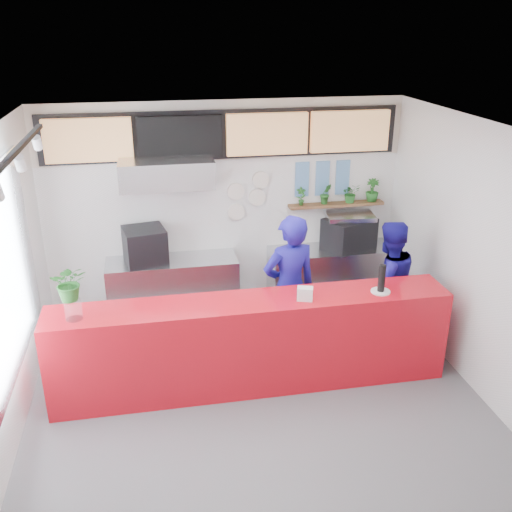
# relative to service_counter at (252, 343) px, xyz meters

# --- Properties ---
(floor) EXTENTS (5.00, 5.00, 0.00)m
(floor) POSITION_rel_service_counter_xyz_m (0.00, -0.40, -0.55)
(floor) COLOR slate
(floor) RESTS_ON ground
(ceiling) EXTENTS (5.00, 5.00, 0.00)m
(ceiling) POSITION_rel_service_counter_xyz_m (0.00, -0.40, 2.45)
(ceiling) COLOR silver
(wall_back) EXTENTS (5.00, 0.00, 5.00)m
(wall_back) POSITION_rel_service_counter_xyz_m (0.00, 2.10, 0.95)
(wall_back) COLOR white
(wall_back) RESTS_ON ground
(wall_right) EXTENTS (0.00, 5.00, 5.00)m
(wall_right) POSITION_rel_service_counter_xyz_m (2.50, -0.40, 0.95)
(wall_right) COLOR white
(wall_right) RESTS_ON ground
(service_counter) EXTENTS (4.50, 0.60, 1.10)m
(service_counter) POSITION_rel_service_counter_xyz_m (0.00, 0.00, 0.00)
(service_counter) COLOR red
(service_counter) RESTS_ON ground
(cream_band) EXTENTS (5.00, 0.02, 0.80)m
(cream_band) POSITION_rel_service_counter_xyz_m (0.00, 2.09, 2.05)
(cream_band) COLOR beige
(cream_band) RESTS_ON wall_back
(prep_bench) EXTENTS (1.80, 0.60, 0.90)m
(prep_bench) POSITION_rel_service_counter_xyz_m (-0.80, 1.80, -0.10)
(prep_bench) COLOR #B2B5BA
(prep_bench) RESTS_ON ground
(panini_oven) EXTENTS (0.62, 0.62, 0.48)m
(panini_oven) POSITION_rel_service_counter_xyz_m (-1.15, 1.80, 0.59)
(panini_oven) COLOR black
(panini_oven) RESTS_ON prep_bench
(extraction_hood) EXTENTS (1.20, 0.70, 0.35)m
(extraction_hood) POSITION_rel_service_counter_xyz_m (-0.80, 1.75, 1.60)
(extraction_hood) COLOR #B2B5BA
(extraction_hood) RESTS_ON ceiling
(hood_lip) EXTENTS (1.20, 0.69, 0.31)m
(hood_lip) POSITION_rel_service_counter_xyz_m (-0.80, 1.75, 1.40)
(hood_lip) COLOR #B2B5BA
(hood_lip) RESTS_ON ceiling
(right_bench) EXTENTS (1.80, 0.60, 0.90)m
(right_bench) POSITION_rel_service_counter_xyz_m (1.50, 1.80, -0.10)
(right_bench) COLOR #B2B5BA
(right_bench) RESTS_ON ground
(espresso_machine) EXTENTS (0.83, 0.73, 0.44)m
(espresso_machine) POSITION_rel_service_counter_xyz_m (1.75, 1.80, 0.57)
(espresso_machine) COLOR black
(espresso_machine) RESTS_ON right_bench
(espresso_tray) EXTENTS (0.72, 0.54, 0.06)m
(espresso_tray) POSITION_rel_service_counter_xyz_m (1.75, 1.80, 0.83)
(espresso_tray) COLOR #AFB0B6
(espresso_tray) RESTS_ON espresso_machine
(herb_shelf) EXTENTS (1.40, 0.18, 0.04)m
(herb_shelf) POSITION_rel_service_counter_xyz_m (1.60, 2.00, 0.95)
(herb_shelf) COLOR brown
(herb_shelf) RESTS_ON wall_back
(menu_board_far_left) EXTENTS (1.10, 0.10, 0.55)m
(menu_board_far_left) POSITION_rel_service_counter_xyz_m (-1.75, 1.98, 2.00)
(menu_board_far_left) COLOR tan
(menu_board_far_left) RESTS_ON wall_back
(menu_board_mid_left) EXTENTS (1.10, 0.10, 0.55)m
(menu_board_mid_left) POSITION_rel_service_counter_xyz_m (-0.59, 1.98, 2.00)
(menu_board_mid_left) COLOR black
(menu_board_mid_left) RESTS_ON wall_back
(menu_board_mid_right) EXTENTS (1.10, 0.10, 0.55)m
(menu_board_mid_right) POSITION_rel_service_counter_xyz_m (0.57, 1.98, 2.00)
(menu_board_mid_right) COLOR tan
(menu_board_mid_right) RESTS_ON wall_back
(menu_board_far_right) EXTENTS (1.10, 0.10, 0.55)m
(menu_board_far_right) POSITION_rel_service_counter_xyz_m (1.73, 1.98, 2.00)
(menu_board_far_right) COLOR tan
(menu_board_far_right) RESTS_ON wall_back
(soffit) EXTENTS (4.80, 0.04, 0.65)m
(soffit) POSITION_rel_service_counter_xyz_m (0.00, 2.06, 2.00)
(soffit) COLOR black
(soffit) RESTS_ON wall_back
(window_pane) EXTENTS (0.04, 2.20, 1.90)m
(window_pane) POSITION_rel_service_counter_xyz_m (-2.47, -0.10, 1.15)
(window_pane) COLOR silver
(window_pane) RESTS_ON wall_left
(window_frame) EXTENTS (0.03, 2.30, 2.00)m
(window_frame) POSITION_rel_service_counter_xyz_m (-2.45, -0.10, 1.15)
(window_frame) COLOR #B2B5BA
(window_frame) RESTS_ON wall_left
(track_rail) EXTENTS (0.05, 2.40, 0.04)m
(track_rail) POSITION_rel_service_counter_xyz_m (-2.10, -0.40, 2.39)
(track_rail) COLOR black
(track_rail) RESTS_ON ceiling
(dec_plate_a) EXTENTS (0.24, 0.03, 0.24)m
(dec_plate_a) POSITION_rel_service_counter_xyz_m (0.15, 2.07, 1.20)
(dec_plate_a) COLOR silver
(dec_plate_a) RESTS_ON wall_back
(dec_plate_b) EXTENTS (0.24, 0.03, 0.24)m
(dec_plate_b) POSITION_rel_service_counter_xyz_m (0.45, 2.07, 1.10)
(dec_plate_b) COLOR silver
(dec_plate_b) RESTS_ON wall_back
(dec_plate_c) EXTENTS (0.24, 0.03, 0.24)m
(dec_plate_c) POSITION_rel_service_counter_xyz_m (0.15, 2.07, 0.90)
(dec_plate_c) COLOR silver
(dec_plate_c) RESTS_ON wall_back
(dec_plate_d) EXTENTS (0.24, 0.03, 0.24)m
(dec_plate_d) POSITION_rel_service_counter_xyz_m (0.50, 2.07, 1.35)
(dec_plate_d) COLOR silver
(dec_plate_d) RESTS_ON wall_back
(photo_frame_a) EXTENTS (0.20, 0.02, 0.25)m
(photo_frame_a) POSITION_rel_service_counter_xyz_m (1.10, 2.08, 1.45)
(photo_frame_a) COLOR #598CBF
(photo_frame_a) RESTS_ON wall_back
(photo_frame_b) EXTENTS (0.20, 0.02, 0.25)m
(photo_frame_b) POSITION_rel_service_counter_xyz_m (1.40, 2.08, 1.45)
(photo_frame_b) COLOR #598CBF
(photo_frame_b) RESTS_ON wall_back
(photo_frame_c) EXTENTS (0.20, 0.02, 0.25)m
(photo_frame_c) POSITION_rel_service_counter_xyz_m (1.70, 2.08, 1.45)
(photo_frame_c) COLOR #598CBF
(photo_frame_c) RESTS_ON wall_back
(photo_frame_d) EXTENTS (0.20, 0.02, 0.25)m
(photo_frame_d) POSITION_rel_service_counter_xyz_m (1.10, 2.08, 1.20)
(photo_frame_d) COLOR #598CBF
(photo_frame_d) RESTS_ON wall_back
(photo_frame_e) EXTENTS (0.20, 0.02, 0.25)m
(photo_frame_e) POSITION_rel_service_counter_xyz_m (1.40, 2.08, 1.20)
(photo_frame_e) COLOR #598CBF
(photo_frame_e) RESTS_ON wall_back
(photo_frame_f) EXTENTS (0.20, 0.02, 0.25)m
(photo_frame_f) POSITION_rel_service_counter_xyz_m (1.70, 2.08, 1.20)
(photo_frame_f) COLOR #598CBF
(photo_frame_f) RESTS_ON wall_back
(staff_center) EXTENTS (0.76, 0.57, 1.88)m
(staff_center) POSITION_rel_service_counter_xyz_m (0.56, 0.54, 0.39)
(staff_center) COLOR navy
(staff_center) RESTS_ON ground
(staff_right) EXTENTS (0.93, 0.79, 1.68)m
(staff_right) POSITION_rel_service_counter_xyz_m (1.87, 0.65, 0.29)
(staff_right) COLOR navy
(staff_right) RESTS_ON ground
(herb_a) EXTENTS (0.14, 0.10, 0.26)m
(herb_a) POSITION_rel_service_counter_xyz_m (1.07, 2.00, 1.10)
(herb_a) COLOR #246423
(herb_a) RESTS_ON herb_shelf
(herb_b) EXTENTS (0.17, 0.14, 0.30)m
(herb_b) POSITION_rel_service_counter_xyz_m (1.44, 2.00, 1.12)
(herb_b) COLOR #246423
(herb_b) RESTS_ON herb_shelf
(herb_c) EXTENTS (0.25, 0.22, 0.28)m
(herb_c) POSITION_rel_service_counter_xyz_m (1.81, 2.00, 1.11)
(herb_c) COLOR #246423
(herb_c) RESTS_ON herb_shelf
(herb_d) EXTENTS (0.22, 0.21, 0.33)m
(herb_d) POSITION_rel_service_counter_xyz_m (2.14, 2.00, 1.13)
(herb_d) COLOR #246423
(herb_d) RESTS_ON herb_shelf
(glass_vase) EXTENTS (0.21, 0.21, 0.21)m
(glass_vase) POSITION_rel_service_counter_xyz_m (-1.88, -0.07, 0.66)
(glass_vase) COLOR silver
(glass_vase) RESTS_ON service_counter
(basil_vase) EXTENTS (0.37, 0.32, 0.39)m
(basil_vase) POSITION_rel_service_counter_xyz_m (-1.88, -0.07, 0.96)
(basil_vase) COLOR #246423
(basil_vase) RESTS_ON glass_vase
(napkin_holder) EXTENTS (0.20, 0.15, 0.15)m
(napkin_holder) POSITION_rel_service_counter_xyz_m (0.57, -0.10, 0.63)
(napkin_holder) COLOR white
(napkin_holder) RESTS_ON service_counter
(white_plate) EXTENTS (0.29, 0.29, 0.02)m
(white_plate) POSITION_rel_service_counter_xyz_m (1.47, -0.07, 0.56)
(white_plate) COLOR white
(white_plate) RESTS_ON service_counter
(pepper_mill) EXTENTS (0.10, 0.10, 0.32)m
(pepper_mill) POSITION_rel_service_counter_xyz_m (1.47, -0.07, 0.72)
(pepper_mill) COLOR black
(pepper_mill) RESTS_ON white_plate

